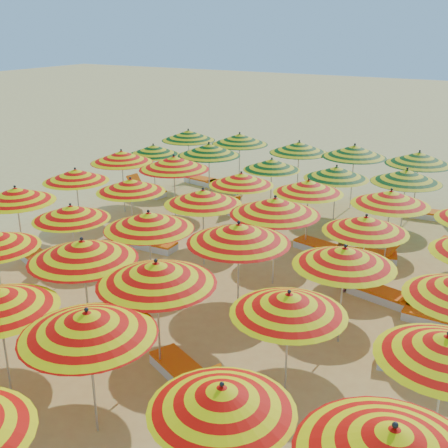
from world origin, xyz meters
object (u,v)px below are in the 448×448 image
Objects in this scene: umbrella_37 at (209,150)px; umbrella_42 at (188,135)px; umbrella_46 at (419,158)px; umbrella_16 at (289,303)px; umbrella_33 at (308,187)px; umbrella_45 at (354,151)px; lounger_10 at (368,255)px; umbrella_14 at (83,250)px; umbrella_28 at (366,224)px; lounger_14 at (202,180)px; umbrella_26 at (203,197)px; umbrella_9 at (88,324)px; umbrella_44 at (299,147)px; umbrella_40 at (407,176)px; lounger_15 at (226,186)px; umbrella_36 at (153,150)px; umbrella_19 at (71,212)px; umbrella_22 at (345,257)px; umbrella_11 at (393,443)px; umbrella_20 at (149,221)px; lounger_4 at (40,260)px; lounger_7 at (384,295)px; lounger_12 at (222,205)px; umbrella_18 at (16,195)px; umbrella_27 at (275,206)px; umbrella_25 at (131,185)px; umbrella_34 at (391,198)px; umbrella_31 at (174,163)px; umbrella_32 at (241,179)px; lounger_9 at (323,247)px; lounger_11 at (146,191)px; umbrella_43 at (240,139)px; beachgoer_b at (341,263)px; lounger_5 at (424,363)px; umbrella_15 at (156,273)px; umbrella_30 at (121,157)px; umbrella_39 at (336,173)px; umbrella_10 at (222,398)px; umbrella_38 at (272,164)px; lounger_8 at (444,319)px; umbrella_17 at (447,347)px; umbrella_24 at (76,175)px.

umbrella_42 is at bearing 136.39° from umbrella_37.
umbrella_16 is at bearing -89.22° from umbrella_46.
umbrella_45 is at bearing 90.08° from umbrella_33.
lounger_10 is at bearing 0.27° from umbrella_33.
umbrella_14 is 6.66m from umbrella_28.
umbrella_26 is at bearing 130.35° from lounger_14.
umbrella_9 is 13.93m from umbrella_44.
lounger_15 is at bearing 165.42° from umbrella_40.
umbrella_36 is at bearing -176.45° from umbrella_37.
umbrella_14 is 0.90× the size of umbrella_36.
umbrella_22 is (7.18, 0.41, 0.12)m from umbrella_19.
umbrella_44 is at bearing 117.59° from umbrella_22.
umbrella_19 is at bearing 138.34° from umbrella_14.
umbrella_11 is 7.37m from umbrella_14.
umbrella_20 is 4.40m from lounger_4.
lounger_4 is at bearing -178.15° from umbrella_22.
lounger_7 and lounger_12 have the same top height.
umbrella_44 is (4.60, 9.35, 0.07)m from umbrella_18.
umbrella_27 is at bearing -138.03° from lounger_10.
umbrella_25 is 0.85× the size of umbrella_34.
umbrella_31 is 1.14× the size of umbrella_32.
umbrella_42 reaches higher than lounger_9.
umbrella_11 reaches higher than umbrella_25.
umbrella_32 is (-4.82, 4.58, -0.10)m from umbrella_22.
umbrella_34 reaches higher than lounger_11.
umbrella_18 reaches higher than lounger_12.
umbrella_46 is 1.59× the size of lounger_14.
umbrella_16 is 13.52m from umbrella_43.
umbrella_40 is 4.75m from beachgoer_b.
lounger_5 is (9.08, -4.60, -2.01)m from umbrella_31.
umbrella_15 is 10.44m from lounger_12.
umbrella_27 is at bearing 26.19° from umbrella_19.
lounger_14 is at bearing 88.99° from umbrella_18.
lounger_15 is at bearing -2.40° from umbrella_42.
lounger_4 is (-3.97, 0.03, -1.90)m from umbrella_20.
umbrella_27 is 10.12m from lounger_14.
umbrella_22 is at bearing -25.72° from umbrella_30.
umbrella_28 is 0.98× the size of umbrella_40.
umbrella_39 is (-2.20, 4.29, 0.02)m from umbrella_28.
umbrella_36 is 1.10× the size of umbrella_39.
umbrella_19 is (-7.19, 4.69, 0.00)m from umbrella_10.
umbrella_16 is at bearing -32.71° from umbrella_25.
umbrella_44 reaches higher than umbrella_26.
umbrella_38 is at bearing 82.26° from lounger_4.
lounger_8 is 0.96× the size of lounger_10.
umbrella_17 is at bearing 153.59° from lounger_11.
lounger_10 is at bearing 98.33° from umbrella_22.
umbrella_24 is at bearing -166.13° from umbrella_34.
umbrella_46 is 1.92× the size of beachgoer_b.
umbrella_40 is at bearing 112.15° from lounger_7.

